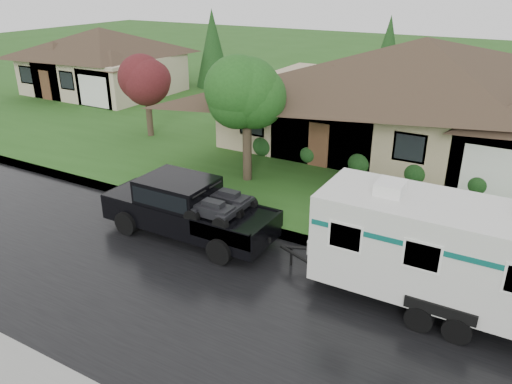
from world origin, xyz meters
TOP-DOWN VIEW (x-y plane):
  - ground at (0.00, 0.00)m, footprint 140.00×140.00m
  - road at (0.00, -2.00)m, footprint 140.00×8.00m
  - curb at (0.00, 2.25)m, footprint 140.00×0.50m
  - lawn at (0.00, 15.00)m, footprint 140.00×26.00m
  - house_main at (2.29, 13.84)m, footprint 19.44×10.80m
  - house_far at (-21.78, 15.85)m, footprint 10.80×8.64m
  - tree_left_green at (-3.29, 5.95)m, footprint 3.29×3.29m
  - tree_red at (-11.40, 8.91)m, footprint 2.69×2.69m
  - shrub_row at (2.00, 9.30)m, footprint 13.60×1.00m
  - pickup_truck at (-2.65, 0.68)m, footprint 6.22×2.36m
  - travel_trailer at (6.16, 0.68)m, footprint 7.67×2.69m

SIDE VIEW (x-z plane):
  - ground at x=0.00m, z-range 0.00..0.00m
  - road at x=0.00m, z-range 0.00..0.01m
  - curb at x=0.00m, z-range 0.00..0.15m
  - lawn at x=0.00m, z-range 0.00..0.15m
  - shrub_row at x=2.00m, z-range 0.15..1.15m
  - pickup_truck at x=-2.65m, z-range 0.07..2.15m
  - travel_trailer at x=6.16m, z-range 0.10..3.54m
  - house_far at x=-21.78m, z-range 0.07..5.87m
  - tree_red at x=-11.40m, z-range 1.01..5.45m
  - house_main at x=2.29m, z-range 0.14..7.04m
  - tree_left_green at x=-3.29m, z-range 1.20..6.66m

